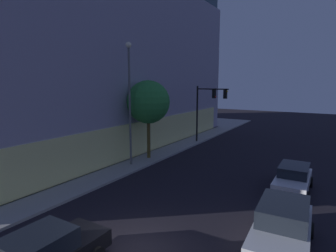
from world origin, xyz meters
TOP-DOWN VIEW (x-y plane):
  - modern_building at (13.60, 23.46)m, footprint 34.30×30.37m
  - traffic_light_far_corner at (19.47, 5.29)m, footprint 0.41×3.60m
  - street_lamp_sidewalk at (8.90, 7.31)m, footprint 0.44×0.44m
  - sidewalk_tree at (11.22, 7.23)m, footprint 3.59×3.59m
  - car_silver at (3.27, -4.69)m, footprint 4.83×2.41m
  - car_white at (9.94, -4.28)m, footprint 4.39×2.04m

SIDE VIEW (x-z plane):
  - car_white at x=9.94m, z-range 0.03..1.56m
  - car_silver at x=3.27m, z-range 0.02..1.80m
  - traffic_light_far_corner at x=19.47m, z-range 1.44..7.44m
  - sidewalk_tree at x=11.22m, z-range 1.61..8.16m
  - street_lamp_sidewalk at x=8.90m, z-range 1.22..10.54m
  - modern_building at x=13.60m, z-range -0.08..19.70m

